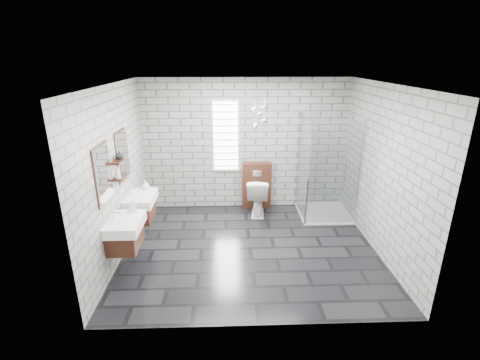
{
  "coord_description": "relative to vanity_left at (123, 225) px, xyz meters",
  "views": [
    {
      "loc": [
        -0.35,
        -5.17,
        3.09
      ],
      "look_at": [
        -0.16,
        0.35,
        1.11
      ],
      "focal_mm": 26.0,
      "sensor_mm": 36.0,
      "label": 1
    }
  ],
  "objects": [
    {
      "name": "shelf_upper",
      "position": [
        -0.12,
        0.51,
        0.82
      ],
      "size": [
        0.14,
        0.3,
        0.03
      ],
      "primitive_type": "cube",
      "color": "#3D1E12",
      "rests_on": "wall_left"
    },
    {
      "name": "cistern_panel",
      "position": [
        2.15,
        2.26,
        -0.26
      ],
      "size": [
        0.6,
        0.2,
        1.0
      ],
      "primitive_type": "cube",
      "color": "#3D1E12",
      "rests_on": "floor"
    },
    {
      "name": "window",
      "position": [
        1.51,
        2.35,
        0.79
      ],
      "size": [
        0.56,
        0.05,
        1.48
      ],
      "color": "white",
      "rests_on": "wall_back"
    },
    {
      "name": "shelf_lower",
      "position": [
        -0.12,
        0.51,
        0.56
      ],
      "size": [
        0.14,
        0.3,
        0.03
      ],
      "primitive_type": "cube",
      "color": "#3D1E12",
      "rests_on": "wall_left"
    },
    {
      "name": "ceiling",
      "position": [
        1.91,
        0.56,
        1.95
      ],
      "size": [
        4.2,
        3.6,
        0.02
      ],
      "primitive_type": "cube",
      "color": "white",
      "rests_on": "wall_back"
    },
    {
      "name": "toilet",
      "position": [
        2.15,
        1.97,
        -0.37
      ],
      "size": [
        0.5,
        0.79,
        0.76
      ],
      "primitive_type": "imported",
      "rotation": [
        0.0,
        0.0,
        3.04
      ],
      "color": "white",
      "rests_on": "floor"
    },
    {
      "name": "wall_back",
      "position": [
        1.91,
        2.37,
        0.59
      ],
      "size": [
        4.2,
        0.02,
        2.7
      ],
      "primitive_type": "cube",
      "color": "gray",
      "rests_on": "floor"
    },
    {
      "name": "soap_bottle_c",
      "position": [
        -0.11,
        0.41,
        0.69
      ],
      "size": [
        0.1,
        0.1,
        0.21
      ],
      "primitive_type": "imported",
      "rotation": [
        0.0,
        0.0,
        0.31
      ],
      "color": "#B2B2B2",
      "rests_on": "shelf_lower"
    },
    {
      "name": "vanity_right",
      "position": [
        0.0,
        0.95,
        0.0
      ],
      "size": [
        0.47,
        0.7,
        1.57
      ],
      "color": "#3D1E12",
      "rests_on": "wall_left"
    },
    {
      "name": "wall_left",
      "position": [
        -0.2,
        0.56,
        0.59
      ],
      "size": [
        0.02,
        3.6,
        2.7
      ],
      "primitive_type": "cube",
      "color": "gray",
      "rests_on": "floor"
    },
    {
      "name": "wall_front",
      "position": [
        1.91,
        -1.25,
        0.59
      ],
      "size": [
        4.2,
        0.02,
        2.7
      ],
      "primitive_type": "cube",
      "color": "gray",
      "rests_on": "floor"
    },
    {
      "name": "flush_plate",
      "position": [
        2.15,
        2.16,
        0.04
      ],
      "size": [
        0.18,
        0.01,
        0.12
      ],
      "primitive_type": "cube",
      "color": "silver",
      "rests_on": "cistern_panel"
    },
    {
      "name": "soap_bottle_a",
      "position": [
        0.1,
        0.29,
        0.19
      ],
      "size": [
        0.12,
        0.12,
        0.2
      ],
      "primitive_type": "imported",
      "rotation": [
        0.0,
        0.0,
        0.4
      ],
      "color": "#B2B2B2",
      "rests_on": "vanity_left"
    },
    {
      "name": "pendant_cluster",
      "position": [
        2.16,
        1.94,
        1.29
      ],
      "size": [
        0.28,
        0.22,
        0.9
      ],
      "color": "silver",
      "rests_on": "ceiling"
    },
    {
      "name": "floor",
      "position": [
        1.91,
        0.56,
        -0.77
      ],
      "size": [
        4.2,
        3.6,
        0.02
      ],
      "primitive_type": "cube",
      "color": "black",
      "rests_on": "ground"
    },
    {
      "name": "soap_bottle_b",
      "position": [
        0.08,
        1.21,
        0.18
      ],
      "size": [
        0.16,
        0.16,
        0.17
      ],
      "primitive_type": "imported",
      "rotation": [
        0.0,
        0.0,
        -0.26
      ],
      "color": "#B2B2B2",
      "rests_on": "vanity_right"
    },
    {
      "name": "vanity_left",
      "position": [
        0.0,
        0.0,
        0.0
      ],
      "size": [
        0.47,
        0.7,
        1.57
      ],
      "color": "#3D1E12",
      "rests_on": "wall_left"
    },
    {
      "name": "wall_right",
      "position": [
        4.02,
        0.56,
        0.59
      ],
      "size": [
        0.02,
        3.6,
        2.7
      ],
      "primitive_type": "cube",
      "color": "gray",
      "rests_on": "floor"
    },
    {
      "name": "vase",
      "position": [
        -0.11,
        0.58,
        0.9
      ],
      "size": [
        0.16,
        0.16,
        0.13
      ],
      "primitive_type": "imported",
      "rotation": [
        0.0,
        0.0,
        -0.36
      ],
      "color": "#B2B2B2",
      "rests_on": "shelf_upper"
    },
    {
      "name": "shower_enclosure",
      "position": [
        3.41,
        1.75,
        -0.25
      ],
      "size": [
        1.0,
        1.0,
        2.03
      ],
      "color": "white",
      "rests_on": "floor"
    }
  ]
}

